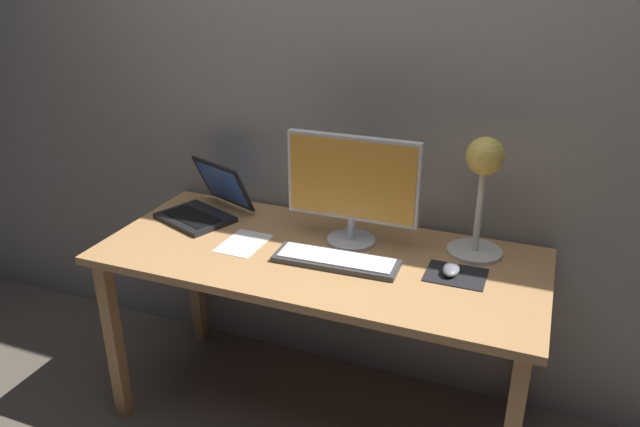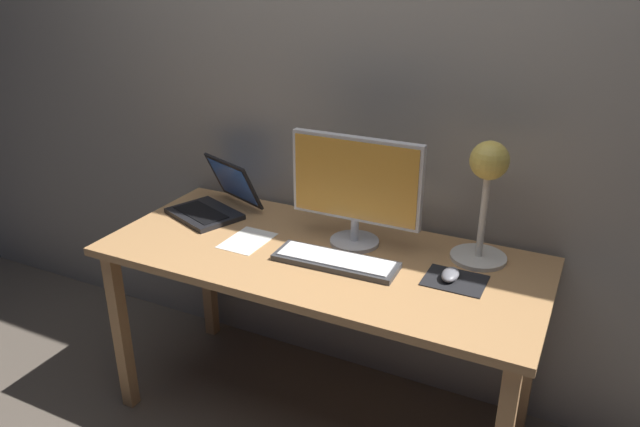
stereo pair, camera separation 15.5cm
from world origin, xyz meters
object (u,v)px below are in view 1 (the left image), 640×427
(laptop, at_px, (208,201))
(keyboard_main, at_px, (336,260))
(mouse, at_px, (451,269))
(monitor, at_px, (352,185))
(desk_lamp, at_px, (483,178))

(laptop, bearing_deg, keyboard_main, -18.06)
(laptop, relative_size, mouse, 4.06)
(monitor, height_order, desk_lamp, desk_lamp)
(desk_lamp, bearing_deg, keyboard_main, -149.70)
(desk_lamp, bearing_deg, monitor, -170.01)
(laptop, xyz_separation_m, mouse, (1.02, -0.14, -0.04))
(laptop, height_order, mouse, laptop)
(keyboard_main, xyz_separation_m, mouse, (0.39, 0.07, 0.01))
(monitor, bearing_deg, desk_lamp, 9.99)
(monitor, distance_m, desk_lamp, 0.45)
(laptop, bearing_deg, monitor, -2.67)
(laptop, bearing_deg, mouse, -7.82)
(monitor, height_order, keyboard_main, monitor)
(monitor, height_order, mouse, monitor)
(laptop, relative_size, desk_lamp, 0.90)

